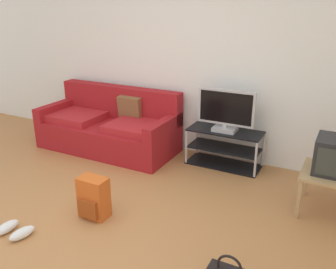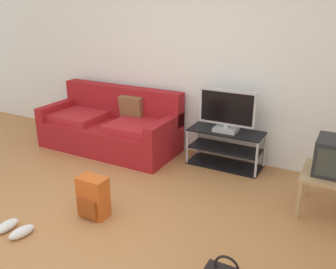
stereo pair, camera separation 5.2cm
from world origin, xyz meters
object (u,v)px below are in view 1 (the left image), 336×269
couch (110,127)px  tv_stand (224,148)px  side_table (332,178)px  flat_tv (226,111)px  sneakers_pair (14,230)px  backpack (94,198)px  crt_tv (336,156)px

couch → tv_stand: bearing=6.3°
couch → side_table: bearing=-7.6°
flat_tv → side_table: flat_tv is taller
side_table → sneakers_pair: side_table is taller
tv_stand → backpack: (-0.75, -1.77, -0.04)m
flat_tv → couch: bearing=-174.4°
couch → backpack: couch is taller
backpack → flat_tv: bearing=42.6°
side_table → sneakers_pair: bearing=-145.1°
flat_tv → sneakers_pair: size_ratio=2.20×
couch → flat_tv: bearing=5.6°
tv_stand → couch: bearing=-173.7°
tv_stand → backpack: tv_stand is taller
couch → crt_tv: size_ratio=4.85×
flat_tv → side_table: 1.50m
side_table → sneakers_pair: (-2.55, -1.78, -0.34)m
couch → tv_stand: couch is taller
tv_stand → side_table: 1.47m
couch → flat_tv: 1.76m
flat_tv → backpack: size_ratio=1.73×
flat_tv → sneakers_pair: (-1.22, -2.35, -0.71)m
backpack → side_table: bearing=5.3°
flat_tv → sneakers_pair: flat_tv is taller
backpack → sneakers_pair: (-0.47, -0.60, -0.16)m
couch → crt_tv: 3.07m
flat_tv → crt_tv: size_ratio=1.78×
tv_stand → side_table: (1.34, -0.59, 0.14)m
backpack → sneakers_pair: bearing=-152.3°
side_table → backpack: 2.40m
couch → tv_stand: size_ratio=2.08×
crt_tv → couch: bearing=172.7°
couch → backpack: bearing=-59.2°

